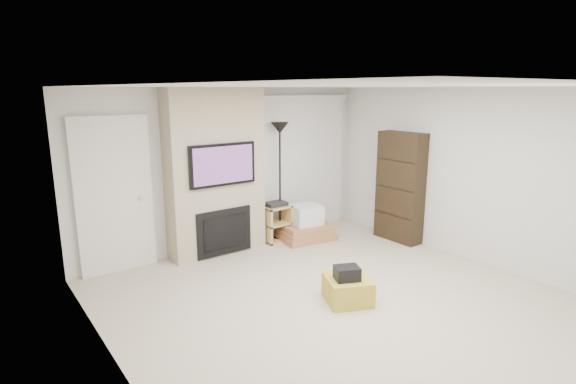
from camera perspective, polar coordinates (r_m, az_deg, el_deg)
floor at (r=5.43m, az=7.81°, el=-14.24°), size 5.00×5.50×0.00m
ceiling at (r=4.84m, az=8.74°, el=13.14°), size 5.00×5.50×0.00m
wall_back at (r=7.16m, az=-7.43°, el=3.01°), size 5.00×0.00×2.50m
wall_left at (r=3.74m, az=-20.33°, el=-6.94°), size 0.00×5.50×2.50m
wall_right at (r=6.95m, az=23.07°, el=1.78°), size 0.00×5.50×2.50m
hvac_vent at (r=5.69m, az=5.79°, el=13.14°), size 0.35×0.18×0.01m
ottoman at (r=5.49m, az=7.58°, el=-12.20°), size 0.66×0.66×0.30m
black_bag at (r=5.35m, az=7.49°, el=-10.18°), size 0.35×0.32×0.16m
fireplace_wall at (r=6.81m, az=-9.13°, el=2.34°), size 1.50×0.47×2.50m
entry_door at (r=6.50m, az=-21.18°, el=-0.54°), size 1.02×0.11×2.14m
vertical_blinds at (r=7.88m, az=1.67°, el=4.19°), size 1.98×0.10×2.37m
floor_lamp at (r=7.31m, az=-1.04°, el=5.61°), size 0.29×0.29×1.95m
av_stand at (r=7.45m, az=-1.58°, el=-3.64°), size 0.45×0.38×0.66m
box_stack at (r=7.56m, az=2.24°, el=-4.37°), size 0.95×0.77×0.59m
bookshelf at (r=7.59m, az=14.05°, el=0.60°), size 0.30×0.80×1.80m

